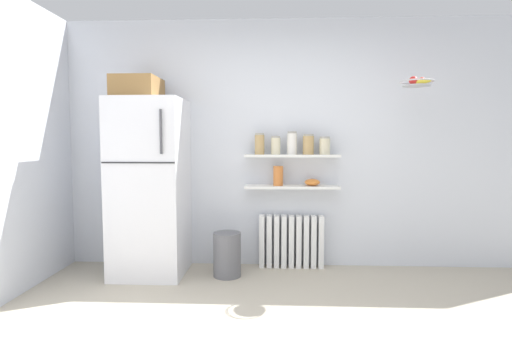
{
  "coord_description": "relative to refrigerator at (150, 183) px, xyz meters",
  "views": [
    {
      "loc": [
        0.01,
        -2.27,
        1.35
      ],
      "look_at": [
        -0.17,
        1.6,
        1.05
      ],
      "focal_mm": 28.23,
      "sensor_mm": 36.0,
      "label": 1
    }
  ],
  "objects": [
    {
      "name": "back_wall",
      "position": [
        1.24,
        0.39,
        0.38
      ],
      "size": [
        7.04,
        0.1,
        2.6
      ],
      "primitive_type": "cube",
      "color": "silver",
      "rests_on": "ground_plane"
    },
    {
      "name": "hanging_fruit_basket",
      "position": [
        2.57,
        -0.07,
        0.96
      ],
      "size": [
        0.31,
        0.31,
        0.09
      ],
      "color": "#B2B2B7"
    },
    {
      "name": "storage_jar_1",
      "position": [
        1.26,
        0.23,
        0.37
      ],
      "size": [
        0.1,
        0.1,
        0.19
      ],
      "color": "beige",
      "rests_on": "wall_shelf_upper"
    },
    {
      "name": "storage_jar_3",
      "position": [
        1.59,
        0.23,
        0.38
      ],
      "size": [
        0.11,
        0.11,
        0.21
      ],
      "color": "tan",
      "rests_on": "wall_shelf_upper"
    },
    {
      "name": "wall_shelf_upper",
      "position": [
        1.42,
        0.23,
        0.26
      ],
      "size": [
        0.98,
        0.22,
        0.02
      ],
      "primitive_type": "cube",
      "color": "white"
    },
    {
      "name": "radiator",
      "position": [
        1.42,
        0.26,
        -0.65
      ],
      "size": [
        0.67,
        0.12,
        0.55
      ],
      "color": "white",
      "rests_on": "ground_plane"
    },
    {
      "name": "ground_plane",
      "position": [
        1.24,
        -1.16,
        -0.92
      ],
      "size": [
        7.04,
        7.04,
        0.0
      ],
      "primitive_type": "plane",
      "color": "#B2A893"
    },
    {
      "name": "vase",
      "position": [
        1.28,
        0.23,
        0.05
      ],
      "size": [
        0.1,
        0.1,
        0.2
      ],
      "primitive_type": "cylinder",
      "color": "#CC7033",
      "rests_on": "wall_shelf_lower"
    },
    {
      "name": "shelf_bowl",
      "position": [
        1.63,
        0.23,
        -0.01
      ],
      "size": [
        0.16,
        0.16,
        0.07
      ],
      "primitive_type": "ellipsoid",
      "color": "orange",
      "rests_on": "wall_shelf_lower"
    },
    {
      "name": "wall_shelf_lower",
      "position": [
        1.42,
        0.23,
        -0.06
      ],
      "size": [
        0.98,
        0.22,
        0.02
      ],
      "primitive_type": "cube",
      "color": "white"
    },
    {
      "name": "trash_bin",
      "position": [
        0.78,
        -0.05,
        -0.7
      ],
      "size": [
        0.27,
        0.27,
        0.44
      ],
      "primitive_type": "cylinder",
      "color": "slate",
      "rests_on": "ground_plane"
    },
    {
      "name": "refrigerator",
      "position": [
        0.0,
        0.0,
        0.0
      ],
      "size": [
        0.69,
        0.71,
        1.96
      ],
      "color": "silver",
      "rests_on": "ground_plane"
    },
    {
      "name": "storage_jar_0",
      "position": [
        1.09,
        0.23,
        0.38
      ],
      "size": [
        0.1,
        0.1,
        0.22
      ],
      "color": "tan",
      "rests_on": "wall_shelf_upper"
    },
    {
      "name": "storage_jar_4",
      "position": [
        1.76,
        0.23,
        0.36
      ],
      "size": [
        0.11,
        0.11,
        0.18
      ],
      "color": "beige",
      "rests_on": "wall_shelf_upper"
    },
    {
      "name": "storage_jar_2",
      "position": [
        1.42,
        0.23,
        0.39
      ],
      "size": [
        0.1,
        0.1,
        0.24
      ],
      "color": "silver",
      "rests_on": "wall_shelf_upper"
    }
  ]
}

